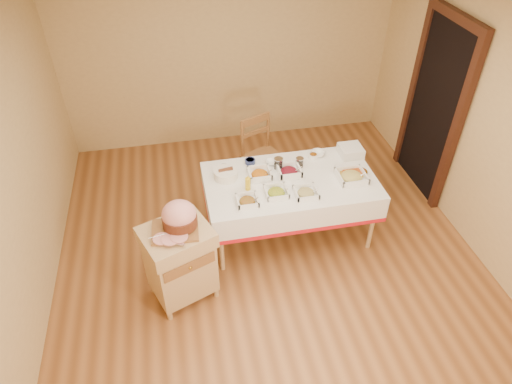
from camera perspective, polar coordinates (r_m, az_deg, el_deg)
The scene contains 23 objects.
room_shell at distance 4.24m, azimuth 1.79°, elevation 4.48°, with size 5.00×5.00×5.00m.
doorway at distance 5.86m, azimuth 21.47°, elevation 9.96°, with size 0.09×1.10×2.20m.
dining_table at distance 4.95m, azimuth 4.24°, elevation 0.08°, with size 1.82×1.02×0.76m.
butcher_cart at distance 4.42m, azimuth -9.51°, elevation -8.36°, with size 0.75×0.69×0.86m.
dining_chair at distance 5.65m, azimuth 0.76°, elevation 4.57°, with size 0.57×0.56×0.99m.
ham_on_board at distance 4.10m, azimuth -9.65°, elevation -3.21°, with size 0.44×0.42×0.29m.
serving_dish_a at distance 4.52m, azimuth -1.10°, elevation -1.11°, with size 0.22×0.21×0.09m.
serving_dish_b at distance 4.63m, azimuth 2.56°, elevation -0.03°, with size 0.23×0.23×0.09m.
serving_dish_c at distance 4.65m, azimuth 6.27°, elevation -0.08°, with size 0.23×0.23×0.09m.
serving_dish_d at distance 4.93m, azimuth 11.86°, elevation 1.93°, with size 0.30×0.30×0.11m.
serving_dish_e at distance 4.86m, azimuth 0.46°, elevation 2.27°, with size 0.25×0.24×0.11m.
serving_dish_f at distance 4.91m, azimuth 4.16°, elevation 2.64°, with size 0.25×0.24×0.12m.
small_bowl_left at distance 4.97m, azimuth -3.96°, elevation 3.06°, with size 0.12×0.12×0.05m.
small_bowl_mid at distance 5.07m, azimuth -0.75°, elevation 3.89°, with size 0.12×0.12×0.05m.
small_bowl_right at distance 5.19m, azimuth 7.16°, elevation 4.52°, with size 0.10×0.10×0.05m.
bowl_white_imported at distance 5.07m, azimuth 1.99°, elevation 3.73°, with size 0.14×0.14×0.03m, color white.
bowl_small_imported at distance 5.25m, azimuth 7.76°, elevation 4.80°, with size 0.16×0.16×0.05m, color white.
preserve_jar_left at distance 4.98m, azimuth 2.82°, elevation 3.53°, with size 0.10×0.10×0.13m.
preserve_jar_right at distance 5.03m, azimuth 5.47°, elevation 3.66°, with size 0.09×0.09×0.11m.
mustard_bottle at distance 4.66m, azimuth -1.03°, elevation 1.10°, with size 0.06×0.06×0.18m.
bread_basket at distance 4.85m, azimuth -3.79°, elevation 2.26°, with size 0.26×0.26×0.11m.
plate_stack at distance 5.30m, azimuth 11.74°, elevation 5.07°, with size 0.25×0.25×0.11m.
brass_platter at distance 5.02m, azimuth 12.12°, elevation 2.38°, with size 0.31×0.22×0.04m.
Camera 1 is at (-0.83, -3.40, 3.69)m, focal length 32.00 mm.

